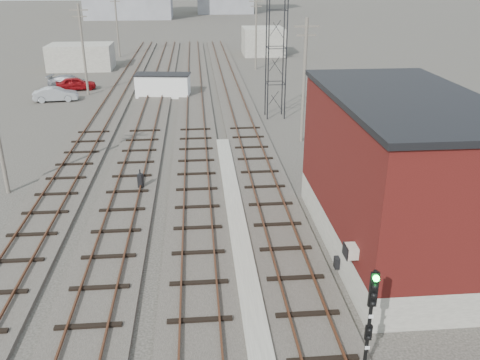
{
  "coord_description": "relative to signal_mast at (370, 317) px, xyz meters",
  "views": [
    {
      "loc": [
        -1.36,
        -8.23,
        12.1
      ],
      "look_at": [
        0.72,
        15.45,
        2.2
      ],
      "focal_mm": 38.0,
      "sensor_mm": 36.0,
      "label": 1
    }
  ],
  "objects": [
    {
      "name": "track_mid_left",
      "position": [
        -9.2,
        34.99,
        -2.21
      ],
      "size": [
        3.2,
        90.0,
        0.39
      ],
      "color": "#332D28",
      "rests_on": "ground"
    },
    {
      "name": "shed_right",
      "position": [
        5.3,
        65.99,
        -0.32
      ],
      "size": [
        6.0,
        6.0,
        4.0
      ],
      "primitive_type": "cube",
      "color": "gray",
      "rests_on": "ground"
    },
    {
      "name": "utility_pole_left_b",
      "position": [
        -16.2,
        40.99,
        2.48
      ],
      "size": [
        1.8,
        0.24,
        9.0
      ],
      "color": "#595147",
      "rests_on": "ground"
    },
    {
      "name": "site_trailer",
      "position": [
        -8.38,
        39.66,
        -1.15
      ],
      "size": [
        5.77,
        3.08,
        2.32
      ],
      "rotation": [
        0.0,
        0.0,
        -0.13
      ],
      "color": "white",
      "rests_on": "ground"
    },
    {
      "name": "car_silver",
      "position": [
        -18.85,
        38.55,
        -1.62
      ],
      "size": [
        4.36,
        2.01,
        1.39
      ],
      "primitive_type": "imported",
      "rotation": [
        0.0,
        0.0,
        1.7
      ],
      "color": "#989C9F",
      "rests_on": "ground"
    },
    {
      "name": "utility_pole_left_c",
      "position": [
        -16.2,
        65.99,
        2.48
      ],
      "size": [
        1.8,
        0.24,
        9.0
      ],
      "color": "#595147",
      "rests_on": "ground"
    },
    {
      "name": "track_right",
      "position": [
        -1.2,
        34.99,
        -2.21
      ],
      "size": [
        3.2,
        90.0,
        0.39
      ],
      "color": "#332D28",
      "rests_on": "ground"
    },
    {
      "name": "utility_pole_right_b",
      "position": [
        2.8,
        53.99,
        2.48
      ],
      "size": [
        1.8,
        0.24,
        9.0
      ],
      "color": "#595147",
      "rests_on": "ground"
    },
    {
      "name": "car_red",
      "position": [
        -17.92,
        43.46,
        -1.6
      ],
      "size": [
        4.46,
        2.7,
        1.42
      ],
      "primitive_type": "imported",
      "rotation": [
        0.0,
        0.0,
        1.83
      ],
      "color": "maroon",
      "rests_on": "ground"
    },
    {
      "name": "lattice_tower",
      "position": [
        1.8,
        30.99,
        5.18
      ],
      "size": [
        1.6,
        1.6,
        15.0
      ],
      "color": "black",
      "rests_on": "ground"
    },
    {
      "name": "utility_pole_right_a",
      "position": [
        2.8,
        23.99,
        2.48
      ],
      "size": [
        1.8,
        0.24,
        9.0
      ],
      "color": "#595147",
      "rests_on": "ground"
    },
    {
      "name": "track_mid_right",
      "position": [
        -5.2,
        34.99,
        -2.21
      ],
      "size": [
        3.2,
        90.0,
        0.39
      ],
      "color": "#332D28",
      "rests_on": "ground"
    },
    {
      "name": "platform_curb",
      "position": [
        -3.2,
        9.99,
        -2.19
      ],
      "size": [
        0.9,
        28.0,
        0.26
      ],
      "primitive_type": "cube",
      "color": "gray",
      "rests_on": "ground"
    },
    {
      "name": "ground",
      "position": [
        -3.7,
        55.99,
        -2.32
      ],
      "size": [
        320.0,
        320.0,
        0.0
      ],
      "primitive_type": "plane",
      "color": "#282621",
      "rests_on": "ground"
    },
    {
      "name": "switch_stand",
      "position": [
        -8.48,
        15.65,
        -1.74
      ],
      "size": [
        0.37,
        0.37,
        1.23
      ],
      "rotation": [
        0.0,
        0.0,
        -0.36
      ],
      "color": "black",
      "rests_on": "ground"
    },
    {
      "name": "car_grey",
      "position": [
        -18.87,
        44.81,
        -1.64
      ],
      "size": [
        4.95,
        2.73,
        1.36
      ],
      "primitive_type": "imported",
      "rotation": [
        0.0,
        0.0,
        1.39
      ],
      "color": "gray",
      "rests_on": "ground"
    },
    {
      "name": "signal_mast",
      "position": [
        0.0,
        0.0,
        0.0
      ],
      "size": [
        0.4,
        0.41,
        3.96
      ],
      "color": "gray",
      "rests_on": "ground"
    },
    {
      "name": "brick_building",
      "position": [
        3.8,
        7.99,
        1.31
      ],
      "size": [
        6.54,
        12.2,
        7.22
      ],
      "color": "gray",
      "rests_on": "ground"
    },
    {
      "name": "shed_left",
      "position": [
        -19.7,
        55.99,
        -0.72
      ],
      "size": [
        8.0,
        5.0,
        3.2
      ],
      "primitive_type": "cube",
      "color": "gray",
      "rests_on": "ground"
    },
    {
      "name": "track_left",
      "position": [
        -13.2,
        34.99,
        -2.21
      ],
      "size": [
        3.2,
        90.0,
        0.39
      ],
      "color": "#332D28",
      "rests_on": "ground"
    }
  ]
}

